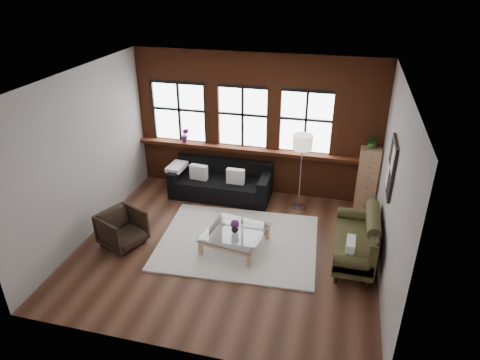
% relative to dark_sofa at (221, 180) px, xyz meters
% --- Properties ---
extents(floor, '(5.50, 5.50, 0.00)m').
position_rel_dark_sofa_xyz_m(floor, '(0.68, -1.90, -0.41)').
color(floor, '#402317').
rests_on(floor, ground).
extents(ceiling, '(5.50, 5.50, 0.00)m').
position_rel_dark_sofa_xyz_m(ceiling, '(0.68, -1.90, 2.79)').
color(ceiling, white).
rests_on(ceiling, ground).
extents(wall_back, '(5.50, 0.00, 5.50)m').
position_rel_dark_sofa_xyz_m(wall_back, '(0.68, 0.60, 1.19)').
color(wall_back, '#A39D98').
rests_on(wall_back, ground).
extents(wall_front, '(5.50, 0.00, 5.50)m').
position_rel_dark_sofa_xyz_m(wall_front, '(0.68, -4.40, 1.19)').
color(wall_front, '#A39D98').
rests_on(wall_front, ground).
extents(wall_left, '(0.00, 5.00, 5.00)m').
position_rel_dark_sofa_xyz_m(wall_left, '(-2.07, -1.90, 1.19)').
color(wall_left, '#A39D98').
rests_on(wall_left, ground).
extents(wall_right, '(0.00, 5.00, 5.00)m').
position_rel_dark_sofa_xyz_m(wall_right, '(3.43, -1.90, 1.19)').
color(wall_right, '#A39D98').
rests_on(wall_right, ground).
extents(brick_backwall, '(5.50, 0.12, 3.20)m').
position_rel_dark_sofa_xyz_m(brick_backwall, '(0.68, 0.54, 1.19)').
color(brick_backwall, maroon).
rests_on(brick_backwall, floor).
extents(sill_ledge, '(5.50, 0.30, 0.08)m').
position_rel_dark_sofa_xyz_m(sill_ledge, '(0.68, 0.45, 0.63)').
color(sill_ledge, maroon).
rests_on(sill_ledge, brick_backwall).
extents(window_left, '(1.38, 0.10, 1.50)m').
position_rel_dark_sofa_xyz_m(window_left, '(-1.12, 0.55, 1.34)').
color(window_left, black).
rests_on(window_left, brick_backwall).
extents(window_mid, '(1.38, 0.10, 1.50)m').
position_rel_dark_sofa_xyz_m(window_mid, '(0.38, 0.55, 1.34)').
color(window_mid, black).
rests_on(window_mid, brick_backwall).
extents(window_right, '(1.38, 0.10, 1.50)m').
position_rel_dark_sofa_xyz_m(window_right, '(1.78, 0.55, 1.34)').
color(window_right, black).
rests_on(window_right, brick_backwall).
extents(wall_poster, '(0.05, 0.74, 0.94)m').
position_rel_dark_sofa_xyz_m(wall_poster, '(3.40, -1.60, 1.44)').
color(wall_poster, black).
rests_on(wall_poster, wall_right).
extents(shag_rug, '(3.12, 2.53, 0.03)m').
position_rel_dark_sofa_xyz_m(shag_rug, '(0.84, -1.70, -0.39)').
color(shag_rug, silver).
rests_on(shag_rug, floor).
extents(dark_sofa, '(2.26, 0.91, 0.82)m').
position_rel_dark_sofa_xyz_m(dark_sofa, '(0.00, 0.00, 0.00)').
color(dark_sofa, black).
rests_on(dark_sofa, floor).
extents(pillow_a, '(0.41, 0.18, 0.34)m').
position_rel_dark_sofa_xyz_m(pillow_a, '(-0.48, -0.10, 0.19)').
color(pillow_a, white).
rests_on(pillow_a, dark_sofa).
extents(pillow_b, '(0.40, 0.14, 0.34)m').
position_rel_dark_sofa_xyz_m(pillow_b, '(0.38, -0.10, 0.19)').
color(pillow_b, white).
rests_on(pillow_b, dark_sofa).
extents(vintage_settee, '(0.77, 1.74, 0.93)m').
position_rel_dark_sofa_xyz_m(vintage_settee, '(2.98, -1.67, 0.06)').
color(vintage_settee, '#39351A').
rests_on(vintage_settee, floor).
extents(pillow_settee, '(0.15, 0.38, 0.34)m').
position_rel_dark_sofa_xyz_m(pillow_settee, '(2.90, -2.20, 0.17)').
color(pillow_settee, white).
rests_on(pillow_settee, vintage_settee).
extents(armchair, '(0.97, 0.96, 0.68)m').
position_rel_dark_sofa_xyz_m(armchair, '(-1.27, -2.28, -0.07)').
color(armchair, black).
rests_on(armchair, floor).
extents(coffee_table, '(1.23, 1.23, 0.36)m').
position_rel_dark_sofa_xyz_m(coffee_table, '(0.83, -1.87, -0.24)').
color(coffee_table, tan).
rests_on(coffee_table, shag_rug).
extents(vase, '(0.15, 0.15, 0.14)m').
position_rel_dark_sofa_xyz_m(vase, '(0.83, -1.87, 0.01)').
color(vase, '#B2B2B2').
rests_on(vase, coffee_table).
extents(flowers, '(0.16, 0.16, 0.16)m').
position_rel_dark_sofa_xyz_m(flowers, '(0.83, -1.87, 0.12)').
color(flowers, '#632263').
rests_on(flowers, vase).
extents(drawer_chest, '(0.42, 0.42, 1.38)m').
position_rel_dark_sofa_xyz_m(drawer_chest, '(3.20, 0.35, 0.28)').
color(drawer_chest, tan).
rests_on(drawer_chest, floor).
extents(potted_plant_top, '(0.29, 0.26, 0.32)m').
position_rel_dark_sofa_xyz_m(potted_plant_top, '(3.20, 0.35, 1.13)').
color(potted_plant_top, '#2D5923').
rests_on(potted_plant_top, drawer_chest).
extents(floor_lamp, '(0.40, 0.40, 1.85)m').
position_rel_dark_sofa_xyz_m(floor_lamp, '(1.80, -0.07, 0.51)').
color(floor_lamp, '#A5A5A8').
rests_on(floor_lamp, floor).
extents(sill_plant, '(0.20, 0.17, 0.35)m').
position_rel_dark_sofa_xyz_m(sill_plant, '(-0.97, 0.42, 0.85)').
color(sill_plant, '#632263').
rests_on(sill_plant, sill_ledge).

